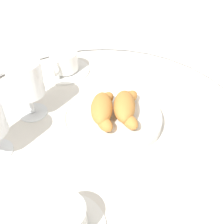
{
  "coord_description": "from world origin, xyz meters",
  "views": [
    {
      "loc": [
        0.48,
        0.02,
        0.48
      ],
      "look_at": [
        -0.02,
        0.02,
        0.03
      ],
      "focal_mm": 48.44,
      "sensor_mm": 36.0,
      "label": 1
    }
  ],
  "objects_px": {
    "juice_glass_left": "(26,81)",
    "croissant_large": "(101,109)",
    "coffee_cup_far": "(64,222)",
    "croissant_small": "(126,107)",
    "coffee_cup_near": "(64,64)",
    "pastry_plate": "(112,118)"
  },
  "relations": [
    {
      "from": "coffee_cup_near",
      "to": "coffee_cup_far",
      "type": "xyz_separation_m",
      "value": [
        0.47,
        0.05,
        0.0
      ]
    },
    {
      "from": "coffee_cup_near",
      "to": "croissant_large",
      "type": "bearing_deg",
      "value": 27.17
    },
    {
      "from": "pastry_plate",
      "to": "juice_glass_left",
      "type": "bearing_deg",
      "value": -99.61
    },
    {
      "from": "pastry_plate",
      "to": "coffee_cup_near",
      "type": "bearing_deg",
      "value": -147.44
    },
    {
      "from": "coffee_cup_far",
      "to": "juice_glass_left",
      "type": "bearing_deg",
      "value": -159.35
    },
    {
      "from": "pastry_plate",
      "to": "juice_glass_left",
      "type": "distance_m",
      "value": 0.21
    },
    {
      "from": "coffee_cup_far",
      "to": "juice_glass_left",
      "type": "height_order",
      "value": "juice_glass_left"
    },
    {
      "from": "coffee_cup_near",
      "to": "coffee_cup_far",
      "type": "distance_m",
      "value": 0.47
    },
    {
      "from": "juice_glass_left",
      "to": "croissant_small",
      "type": "bearing_deg",
      "value": 82.54
    },
    {
      "from": "coffee_cup_far",
      "to": "pastry_plate",
      "type": "bearing_deg",
      "value": 163.6
    },
    {
      "from": "pastry_plate",
      "to": "coffee_cup_far",
      "type": "distance_m",
      "value": 0.27
    },
    {
      "from": "croissant_small",
      "to": "juice_glass_left",
      "type": "xyz_separation_m",
      "value": [
        -0.03,
        -0.22,
        0.05
      ]
    },
    {
      "from": "pastry_plate",
      "to": "coffee_cup_near",
      "type": "distance_m",
      "value": 0.25
    },
    {
      "from": "coffee_cup_near",
      "to": "juice_glass_left",
      "type": "xyz_separation_m",
      "value": [
        0.17,
        -0.06,
        0.07
      ]
    },
    {
      "from": "croissant_large",
      "to": "juice_glass_left",
      "type": "relative_size",
      "value": 0.98
    },
    {
      "from": "croissant_small",
      "to": "croissant_large",
      "type": "bearing_deg",
      "value": -83.11
    },
    {
      "from": "juice_glass_left",
      "to": "croissant_large",
      "type": "bearing_deg",
      "value": 77.85
    },
    {
      "from": "croissant_small",
      "to": "coffee_cup_far",
      "type": "distance_m",
      "value": 0.29
    },
    {
      "from": "croissant_large",
      "to": "coffee_cup_far",
      "type": "xyz_separation_m",
      "value": [
        0.26,
        -0.05,
        -0.02
      ]
    },
    {
      "from": "croissant_small",
      "to": "coffee_cup_far",
      "type": "xyz_separation_m",
      "value": [
        0.26,
        -0.11,
        -0.02
      ]
    },
    {
      "from": "pastry_plate",
      "to": "juice_glass_left",
      "type": "xyz_separation_m",
      "value": [
        -0.03,
        -0.19,
        0.08
      ]
    },
    {
      "from": "croissant_small",
      "to": "coffee_cup_near",
      "type": "distance_m",
      "value": 0.26
    }
  ]
}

